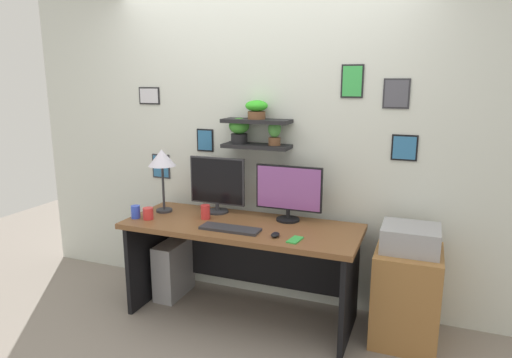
# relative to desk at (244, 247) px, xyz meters

# --- Properties ---
(ground_plane) EXTENTS (8.00, 8.00, 0.00)m
(ground_plane) POSITION_rel_desk_xyz_m (0.00, -0.06, -0.54)
(ground_plane) COLOR gray
(back_wall_assembly) EXTENTS (4.40, 0.24, 2.70)m
(back_wall_assembly) POSITION_rel_desk_xyz_m (0.00, 0.38, 0.81)
(back_wall_assembly) COLOR silver
(back_wall_assembly) RESTS_ON ground
(desk) EXTENTS (1.77, 0.68, 0.75)m
(desk) POSITION_rel_desk_xyz_m (0.00, 0.00, 0.00)
(desk) COLOR brown
(desk) RESTS_ON ground
(monitor_left) EXTENTS (0.47, 0.18, 0.45)m
(monitor_left) POSITION_rel_desk_xyz_m (-0.30, 0.16, 0.44)
(monitor_left) COLOR #2D2D33
(monitor_left) RESTS_ON desk
(monitor_right) EXTENTS (0.52, 0.18, 0.43)m
(monitor_right) POSITION_rel_desk_xyz_m (0.30, 0.16, 0.43)
(monitor_right) COLOR black
(monitor_right) RESTS_ON desk
(keyboard) EXTENTS (0.44, 0.14, 0.02)m
(keyboard) POSITION_rel_desk_xyz_m (-0.02, -0.21, 0.22)
(keyboard) COLOR #2D2D33
(keyboard) RESTS_ON desk
(computer_mouse) EXTENTS (0.06, 0.09, 0.03)m
(computer_mouse) POSITION_rel_desk_xyz_m (0.33, -0.23, 0.22)
(computer_mouse) COLOR black
(computer_mouse) RESTS_ON desk
(desk_lamp) EXTENTS (0.22, 0.22, 0.52)m
(desk_lamp) POSITION_rel_desk_xyz_m (-0.72, 0.02, 0.63)
(desk_lamp) COLOR #2D2D33
(desk_lamp) RESTS_ON desk
(cell_phone) EXTENTS (0.09, 0.15, 0.01)m
(cell_phone) POSITION_rel_desk_xyz_m (0.48, -0.25, 0.21)
(cell_phone) COLOR green
(cell_phone) RESTS_ON desk
(coffee_mug) EXTENTS (0.08, 0.08, 0.09)m
(coffee_mug) POSITION_rel_desk_xyz_m (-0.72, -0.20, 0.25)
(coffee_mug) COLOR red
(coffee_mug) RESTS_ON desk
(pen_cup) EXTENTS (0.07, 0.07, 0.10)m
(pen_cup) POSITION_rel_desk_xyz_m (-0.83, -0.22, 0.26)
(pen_cup) COLOR blue
(pen_cup) RESTS_ON desk
(water_cup) EXTENTS (0.07, 0.07, 0.11)m
(water_cup) POSITION_rel_desk_xyz_m (-0.31, -0.04, 0.26)
(water_cup) COLOR red
(water_cup) RESTS_ON desk
(drawer_cabinet) EXTENTS (0.44, 0.50, 0.67)m
(drawer_cabinet) POSITION_rel_desk_xyz_m (1.20, 0.07, -0.21)
(drawer_cabinet) COLOR #9E6B38
(drawer_cabinet) RESTS_ON ground
(printer) EXTENTS (0.38, 0.34, 0.17)m
(printer) POSITION_rel_desk_xyz_m (1.20, 0.07, 0.21)
(printer) COLOR #9E9EA3
(printer) RESTS_ON drawer_cabinet
(computer_tower_left) EXTENTS (0.18, 0.40, 0.47)m
(computer_tower_left) POSITION_rel_desk_xyz_m (-0.68, 0.06, -0.31)
(computer_tower_left) COLOR #99999E
(computer_tower_left) RESTS_ON ground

